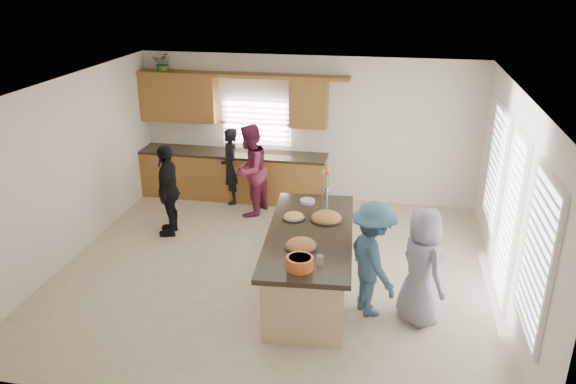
% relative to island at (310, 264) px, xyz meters
% --- Properties ---
extents(floor, '(6.50, 6.50, 0.00)m').
position_rel_island_xyz_m(floor, '(-0.60, 0.50, -0.45)').
color(floor, beige).
rests_on(floor, ground).
extents(room_shell, '(6.52, 6.02, 2.81)m').
position_rel_island_xyz_m(room_shell, '(-0.60, 0.50, 1.45)').
color(room_shell, silver).
rests_on(room_shell, ground).
extents(back_cabinetry, '(4.08, 0.66, 2.46)m').
position_rel_island_xyz_m(back_cabinetry, '(-2.06, 3.24, 0.46)').
color(back_cabinetry, brown).
rests_on(back_cabinetry, ground).
extents(right_wall_glazing, '(0.06, 4.00, 2.25)m').
position_rel_island_xyz_m(right_wall_glazing, '(2.62, 0.37, 0.89)').
color(right_wall_glazing, white).
rests_on(right_wall_glazing, ground).
extents(island, '(1.35, 2.78, 0.95)m').
position_rel_island_xyz_m(island, '(0.00, 0.00, 0.00)').
color(island, tan).
rests_on(island, ground).
extents(platter_front, '(0.44, 0.44, 0.18)m').
position_rel_island_xyz_m(platter_front, '(-0.04, -0.48, 0.53)').
color(platter_front, black).
rests_on(platter_front, island).
extents(platter_mid, '(0.48, 0.48, 0.19)m').
position_rel_island_xyz_m(platter_mid, '(0.17, 0.41, 0.53)').
color(platter_mid, black).
rests_on(platter_mid, island).
extents(platter_back, '(0.33, 0.33, 0.13)m').
position_rel_island_xyz_m(platter_back, '(-0.29, 0.36, 0.52)').
color(platter_back, black).
rests_on(platter_back, island).
extents(salad_bowl, '(0.33, 0.33, 0.16)m').
position_rel_island_xyz_m(salad_bowl, '(0.03, -1.03, 0.58)').
color(salad_bowl, orange).
rests_on(salad_bowl, island).
extents(clear_cup, '(0.09, 0.09, 0.11)m').
position_rel_island_xyz_m(clear_cup, '(0.25, -0.86, 0.55)').
color(clear_cup, white).
rests_on(clear_cup, island).
extents(plate_stack, '(0.23, 0.23, 0.05)m').
position_rel_island_xyz_m(plate_stack, '(-0.19, 0.98, 0.52)').
color(plate_stack, '#AC8DCE').
rests_on(plate_stack, island).
extents(flower_vase, '(0.14, 0.14, 0.45)m').
position_rel_island_xyz_m(flower_vase, '(0.05, 1.26, 0.74)').
color(flower_vase, silver).
rests_on(flower_vase, island).
extents(potted_plant, '(0.37, 0.32, 0.41)m').
position_rel_island_xyz_m(potted_plant, '(-3.36, 3.32, 2.15)').
color(potted_plant, '#386B2A').
rests_on(potted_plant, back_cabinetry).
extents(woman_left_back, '(0.58, 0.65, 1.49)m').
position_rel_island_xyz_m(woman_left_back, '(-2.00, 2.96, 0.29)').
color(woman_left_back, black).
rests_on(woman_left_back, ground).
extents(woman_left_mid, '(0.81, 0.95, 1.71)m').
position_rel_island_xyz_m(woman_left_mid, '(-1.50, 2.51, 0.40)').
color(woman_left_mid, maroon).
rests_on(woman_left_mid, ground).
extents(woman_left_front, '(0.57, 1.00, 1.61)m').
position_rel_island_xyz_m(woman_left_front, '(-2.64, 1.44, 0.35)').
color(woman_left_front, black).
rests_on(woman_left_front, ground).
extents(woman_right_back, '(1.01, 1.17, 1.58)m').
position_rel_island_xyz_m(woman_right_back, '(0.87, -0.33, 0.34)').
color(woman_right_back, '#335471').
rests_on(woman_right_back, ground).
extents(woman_right_front, '(0.83, 0.92, 1.58)m').
position_rel_island_xyz_m(woman_right_front, '(1.49, -0.40, 0.34)').
color(woman_right_front, gray).
rests_on(woman_right_front, ground).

